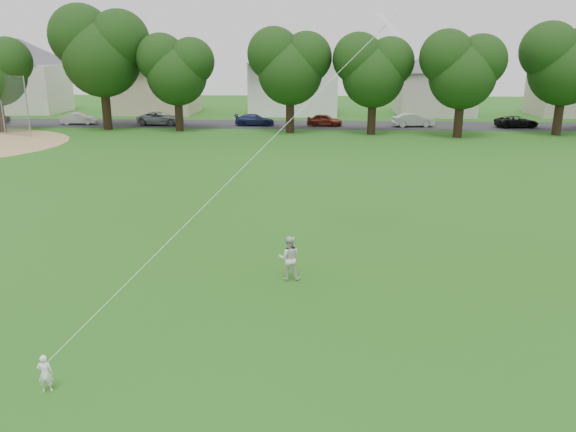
{
  "coord_description": "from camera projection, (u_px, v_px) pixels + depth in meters",
  "views": [
    {
      "loc": [
        3.06,
        -13.97,
        7.01
      ],
      "look_at": [
        2.15,
        2.0,
        2.3
      ],
      "focal_mm": 35.0,
      "sensor_mm": 36.0,
      "label": 1
    }
  ],
  "objects": [
    {
      "name": "toddler",
      "position": [
        45.0,
        373.0,
        11.9
      ],
      "size": [
        0.36,
        0.27,
        0.87
      ],
      "primitive_type": "imported",
      "rotation": [
        0.0,
        0.0,
        3.36
      ],
      "color": "white",
      "rests_on": "ground"
    },
    {
      "name": "parked_cars",
      "position": [
        324.0,
        120.0,
        54.44
      ],
      "size": [
        70.79,
        2.4,
        1.28
      ],
      "color": "black",
      "rests_on": "ground"
    },
    {
      "name": "street",
      "position": [
        289.0,
        125.0,
        55.75
      ],
      "size": [
        90.0,
        7.0,
        0.01
      ],
      "primitive_type": "cube",
      "color": "#2D2D30",
      "rests_on": "ground"
    },
    {
      "name": "house_row",
      "position": [
        295.0,
        70.0,
        63.93
      ],
      "size": [
        77.35,
        14.19,
        10.38
      ],
      "color": "silver",
      "rests_on": "ground"
    },
    {
      "name": "kite",
      "position": [
        256.0,
        155.0,
        15.41
      ],
      "size": [
        4.53,
        5.63,
        14.75
      ],
      "color": "silver",
      "rests_on": "ground"
    },
    {
      "name": "ground",
      "position": [
        206.0,
        315.0,
        15.53
      ],
      "size": [
        160.0,
        160.0,
        0.0
      ],
      "primitive_type": "plane",
      "color": "#255513",
      "rests_on": "ground"
    },
    {
      "name": "older_boy",
      "position": [
        289.0,
        258.0,
        17.75
      ],
      "size": [
        0.71,
        0.56,
        1.44
      ],
      "primitive_type": "imported",
      "rotation": [
        0.0,
        0.0,
        3.17
      ],
      "color": "silver",
      "rests_on": "ground"
    },
    {
      "name": "tree_row",
      "position": [
        262.0,
        58.0,
        48.78
      ],
      "size": [
        81.51,
        9.39,
        11.42
      ],
      "color": "black",
      "rests_on": "ground"
    }
  ]
}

